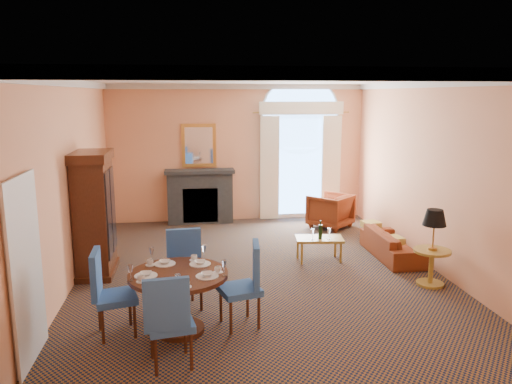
{
  "coord_description": "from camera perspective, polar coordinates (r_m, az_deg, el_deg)",
  "views": [
    {
      "loc": [
        -1.15,
        -7.91,
        2.97
      ],
      "look_at": [
        0.0,
        0.5,
        1.3
      ],
      "focal_mm": 35.0,
      "sensor_mm": 36.0,
      "label": 1
    }
  ],
  "objects": [
    {
      "name": "ground",
      "position": [
        8.53,
        0.46,
        -9.25
      ],
      "size": [
        7.5,
        7.5,
        0.0
      ],
      "primitive_type": "plane",
      "color": "black",
      "rests_on": "ground"
    },
    {
      "name": "room_envelope",
      "position": [
        8.67,
        -0.32,
        8.08
      ],
      "size": [
        6.04,
        7.52,
        3.45
      ],
      "color": "#FAA877",
      "rests_on": "ground"
    },
    {
      "name": "armoire",
      "position": [
        8.69,
        -18.0,
        -2.59
      ],
      "size": [
        0.59,
        1.05,
        2.06
      ],
      "color": "#36180C",
      "rests_on": "ground"
    },
    {
      "name": "dining_table",
      "position": [
        6.43,
        -8.83,
        -10.77
      ],
      "size": [
        1.25,
        1.25,
        0.98
      ],
      "color": "#36180C",
      "rests_on": "ground"
    },
    {
      "name": "dining_chair_north",
      "position": [
        7.18,
        -8.28,
        -8.07
      ],
      "size": [
        0.61,
        0.61,
        1.1
      ],
      "rotation": [
        0.0,
        0.0,
        3.46
      ],
      "color": "#28569E",
      "rests_on": "ground"
    },
    {
      "name": "dining_chair_south",
      "position": [
        5.61,
        -9.95,
        -13.8
      ],
      "size": [
        0.56,
        0.56,
        1.1
      ],
      "rotation": [
        0.0,
        0.0,
        0.17
      ],
      "color": "#28569E",
      "rests_on": "ground"
    },
    {
      "name": "dining_chair_east",
      "position": [
        6.53,
        -0.98,
        -9.93
      ],
      "size": [
        0.6,
        0.6,
        1.1
      ],
      "rotation": [
        0.0,
        0.0,
        1.84
      ],
      "color": "#28569E",
      "rests_on": "ground"
    },
    {
      "name": "dining_chair_west",
      "position": [
        6.53,
        -16.73,
        -10.42
      ],
      "size": [
        0.6,
        0.6,
        1.1
      ],
      "rotation": [
        0.0,
        0.0,
        -1.31
      ],
      "color": "#28569E",
      "rests_on": "ground"
    },
    {
      "name": "sofa",
      "position": [
        9.61,
        15.3,
        -5.76
      ],
      "size": [
        0.66,
        1.68,
        0.49
      ],
      "primitive_type": "imported",
      "rotation": [
        0.0,
        0.0,
        1.57
      ],
      "color": "maroon",
      "rests_on": "ground"
    },
    {
      "name": "armchair",
      "position": [
        11.39,
        8.49,
        -2.13
      ],
      "size": [
        1.17,
        1.18,
        0.77
      ],
      "primitive_type": "imported",
      "rotation": [
        0.0,
        0.0,
        3.88
      ],
      "color": "maroon",
      "rests_on": "ground"
    },
    {
      "name": "coffee_table",
      "position": [
        9.09,
        7.26,
        -5.37
      ],
      "size": [
        0.89,
        0.57,
        0.77
      ],
      "rotation": [
        0.0,
        0.0,
        -0.12
      ],
      "color": "#A98532",
      "rests_on": "ground"
    },
    {
      "name": "side_table",
      "position": [
        8.27,
        19.59,
        -4.96
      ],
      "size": [
        0.58,
        0.58,
        1.2
      ],
      "color": "#A98532",
      "rests_on": "ground"
    }
  ]
}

